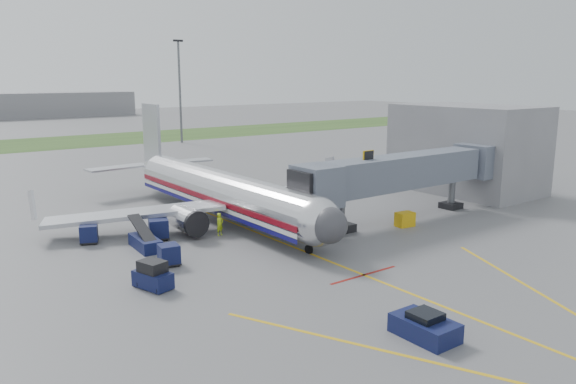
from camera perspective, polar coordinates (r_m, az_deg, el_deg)
ground at (r=41.69m, az=3.86°, el=-6.90°), size 400.00×400.00×0.00m
grass_strip at (r=123.46m, az=-24.37°, el=4.46°), size 300.00×25.00×0.01m
apron_markings at (r=36.72m, az=11.47°, el=-9.73°), size 21.52×50.00×0.01m
airliner at (r=53.13m, az=-6.79°, el=0.06°), size 32.10×35.67×10.25m
jet_bridge at (r=52.83m, az=11.08°, el=1.87°), size 25.30×4.00×6.90m
terminal at (r=69.09m, az=17.69°, el=4.25°), size 10.00×16.00×10.00m
light_mast_right at (r=116.65m, az=-10.93°, el=10.23°), size 2.00×0.44×20.40m
pushback_tug at (r=30.59m, az=13.73°, el=-13.15°), size 2.05×3.34×1.39m
baggage_tug at (r=37.08m, az=-13.58°, el=-8.29°), size 2.04×2.87×1.81m
baggage_cart_a at (r=41.10m, az=-12.00°, el=-6.26°), size 1.63×1.63×1.53m
baggage_cart_b at (r=47.68m, az=-13.02°, el=-3.70°), size 2.00×2.00×1.71m
baggage_cart_c at (r=48.20m, az=-19.58°, el=-4.04°), size 1.82×1.82×1.51m
belt_loader at (r=45.45m, az=-14.32°, el=-4.93°), size 1.71×4.68×2.25m
ground_power_cart at (r=51.58m, az=11.79°, el=-2.74°), size 1.74×1.26×1.30m
ramp_worker at (r=47.92m, az=-6.94°, el=-3.27°), size 0.81×0.64×1.94m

